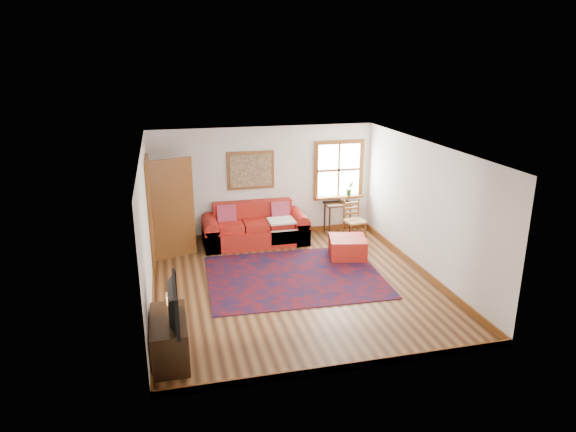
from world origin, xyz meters
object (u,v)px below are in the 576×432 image
object	(u,v)px
ladder_back_chair	(354,219)
red_ottoman	(347,247)
media_cabinet	(169,338)
side_table	(338,208)
red_leather_sofa	(255,230)

from	to	relation	value
ladder_back_chair	red_ottoman	bearing A→B (deg)	-116.89
red_ottoman	ladder_back_chair	distance (m)	1.10
ladder_back_chair	media_cabinet	world-z (taller)	ladder_back_chair
ladder_back_chair	side_table	bearing A→B (deg)	108.95
ladder_back_chair	media_cabinet	size ratio (longest dim) A/B	0.84
red_leather_sofa	ladder_back_chair	size ratio (longest dim) A/B	2.49
side_table	red_ottoman	bearing A→B (deg)	-101.00
red_leather_sofa	media_cabinet	distance (m)	4.60
red_ottoman	ladder_back_chair	world-z (taller)	ladder_back_chair
red_leather_sofa	red_ottoman	size ratio (longest dim) A/B	3.11
media_cabinet	side_table	bearing A→B (deg)	48.19
side_table	ladder_back_chair	xyz separation A→B (m)	(0.19, -0.55, -0.10)
side_table	media_cabinet	distance (m)	5.90
side_table	media_cabinet	world-z (taller)	side_table
red_leather_sofa	red_ottoman	distance (m)	2.12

